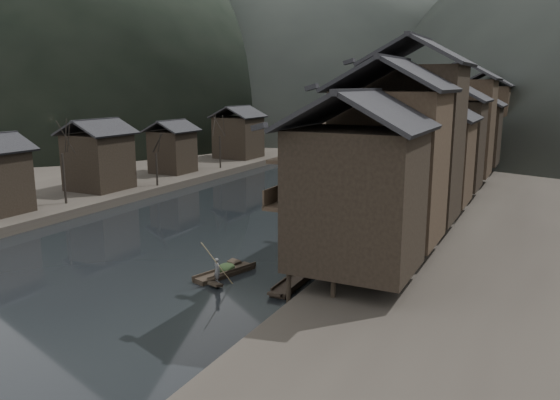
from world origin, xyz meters
The scene contains 12 objects.
water centered at (0.00, 0.00, 0.00)m, with size 300.00×300.00×0.00m, color black.
left_bank centered at (-35.00, 40.00, 0.60)m, with size 40.00×200.00×1.20m, color #2D2823.
stilt_houses centered at (17.28, 19.22, 9.08)m, with size 9.00×67.60×16.97m.
left_houses centered at (-20.50, 20.12, 5.66)m, with size 8.10×53.20×8.73m.
bare_trees centered at (-17.00, 8.44, 6.35)m, with size 3.75×43.37×7.50m.
moored_sampans centered at (12.24, 21.38, 0.20)m, with size 2.68×60.30×0.47m.
midriver_boats centered at (-4.53, 48.56, 0.20)m, with size 4.78×31.47×0.45m.
stone_bridge centered at (0.00, 72.00, 5.11)m, with size 40.00×6.00×9.00m.
hero_sampan centered at (7.40, -6.58, 0.20)m, with size 2.43×5.38×0.44m.
cargo_heap centered at (7.33, -6.34, 0.79)m, with size 1.18×1.54×0.71m, color black.
boatman centered at (7.93, -8.38, 1.27)m, with size 0.61×0.40×1.67m, color #505052.
bamboo_pole centered at (8.13, -8.38, 3.90)m, with size 0.06×0.06×4.26m, color #8C7A51.
Camera 1 is at (27.16, -37.39, 13.15)m, focal length 35.00 mm.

